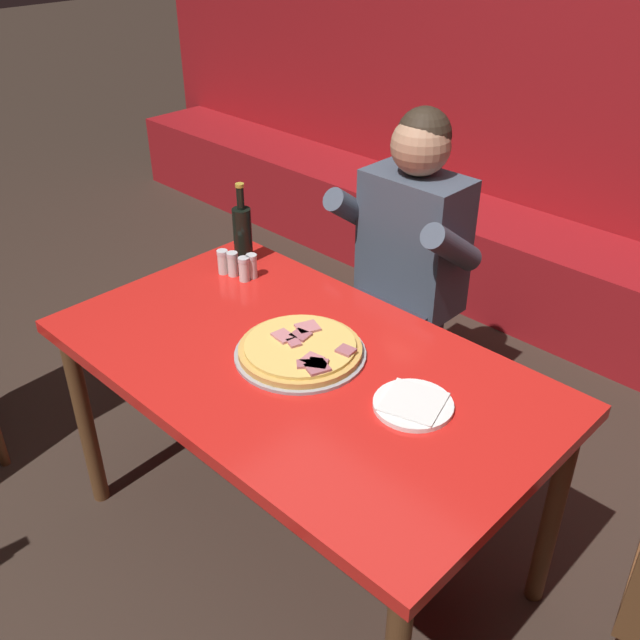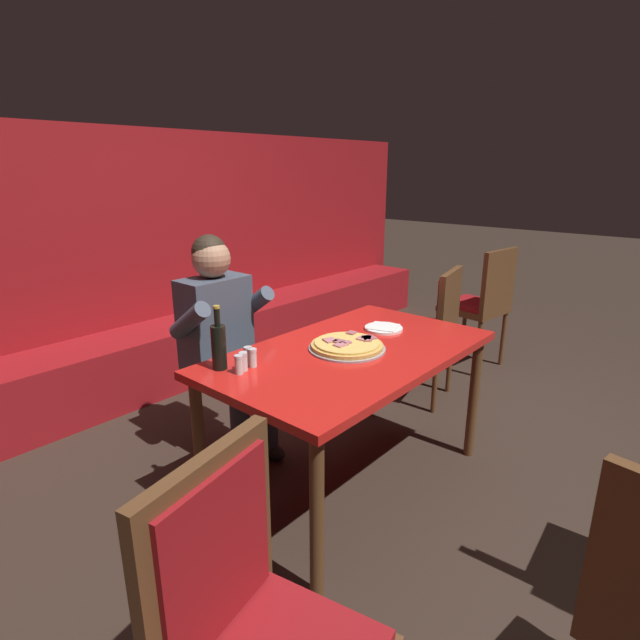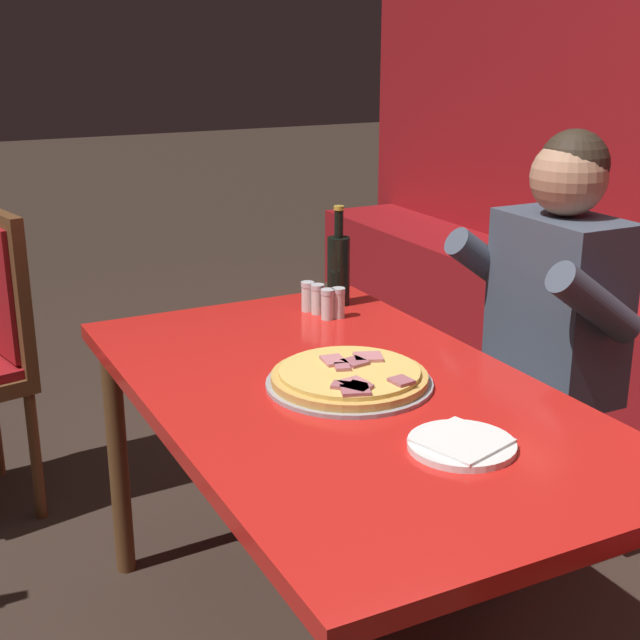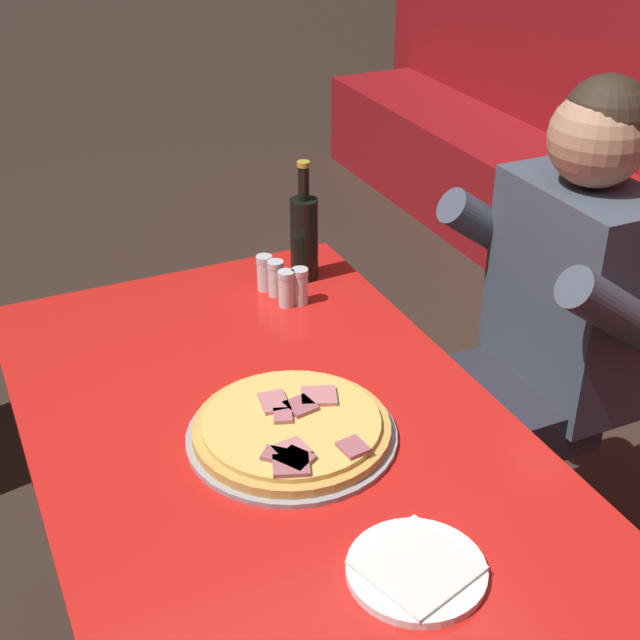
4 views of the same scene
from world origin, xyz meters
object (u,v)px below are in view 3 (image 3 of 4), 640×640
object	(u,v)px
main_dining_table	(344,421)
diner_seated_blue_shirt	(532,336)
beer_bottle	(339,268)
pizza	(350,378)
shaker_oregano	(328,306)
shaker_black_pepper	(338,304)
plate_white_paper	(462,444)
shaker_red_pepper_flakes	(318,301)
shaker_parmesan	(308,298)

from	to	relation	value
main_dining_table	diner_seated_blue_shirt	distance (m)	0.75
beer_bottle	diner_seated_blue_shirt	bearing A→B (deg)	49.19
pizza	shaker_oregano	size ratio (longest dim) A/B	4.42
shaker_black_pepper	shaker_oregano	distance (m)	0.03
pizza	beer_bottle	distance (m)	0.64
plate_white_paper	shaker_red_pepper_flakes	size ratio (longest dim) A/B	2.44
plate_white_paper	shaker_oregano	xyz separation A→B (m)	(-0.83, 0.14, 0.03)
shaker_red_pepper_flakes	shaker_parmesan	world-z (taller)	same
main_dining_table	shaker_oregano	bearing A→B (deg)	156.69
shaker_red_pepper_flakes	shaker_oregano	bearing A→B (deg)	2.54
pizza	plate_white_paper	world-z (taller)	pizza
plate_white_paper	shaker_parmesan	distance (m)	0.94
beer_bottle	shaker_oregano	size ratio (longest dim) A/B	3.40
main_dining_table	beer_bottle	distance (m)	0.68
diner_seated_blue_shirt	pizza	bearing A→B (deg)	-73.87
shaker_red_pepper_flakes	shaker_black_pepper	distance (m)	0.07
shaker_parmesan	diner_seated_blue_shirt	distance (m)	0.64
main_dining_table	plate_white_paper	xyz separation A→B (m)	(0.37, 0.06, 0.09)
shaker_red_pepper_flakes	shaker_oregano	size ratio (longest dim) A/B	1.00
plate_white_paper	shaker_black_pepper	xyz separation A→B (m)	(-0.83, 0.18, 0.03)
shaker_black_pepper	diner_seated_blue_shirt	world-z (taller)	diner_seated_blue_shirt
pizza	shaker_oregano	bearing A→B (deg)	158.40
shaker_red_pepper_flakes	main_dining_table	bearing A→B (deg)	-20.80
shaker_black_pepper	diner_seated_blue_shirt	distance (m)	0.55
main_dining_table	shaker_oregano	xyz separation A→B (m)	(-0.47, 0.20, 0.12)
plate_white_paper	main_dining_table	bearing A→B (deg)	-170.79
shaker_black_pepper	pizza	bearing A→B (deg)	-25.18
main_dining_table	pizza	size ratio (longest dim) A/B	3.86
main_dining_table	shaker_red_pepper_flakes	xyz separation A→B (m)	(-0.52, 0.20, 0.12)
plate_white_paper	diner_seated_blue_shirt	world-z (taller)	diner_seated_blue_shirt
shaker_parmesan	shaker_oregano	world-z (taller)	same
pizza	shaker_red_pepper_flakes	xyz separation A→B (m)	(-0.51, 0.18, 0.02)
plate_white_paper	diner_seated_blue_shirt	distance (m)	0.88
beer_bottle	diner_seated_blue_shirt	size ratio (longest dim) A/B	0.23
shaker_black_pepper	plate_white_paper	bearing A→B (deg)	-11.88
shaker_oregano	diner_seated_blue_shirt	xyz separation A→B (m)	(0.25, 0.52, -0.09)
beer_bottle	diner_seated_blue_shirt	xyz separation A→B (m)	(0.37, 0.42, -0.16)
beer_bottle	diner_seated_blue_shirt	distance (m)	0.58
pizza	diner_seated_blue_shirt	world-z (taller)	diner_seated_blue_shirt
pizza	beer_bottle	size ratio (longest dim) A/B	1.30
shaker_black_pepper	diner_seated_blue_shirt	bearing A→B (deg)	62.48
shaker_parmesan	main_dining_table	bearing A→B (deg)	-18.33
main_dining_table	shaker_black_pepper	size ratio (longest dim) A/B	17.07
shaker_red_pepper_flakes	shaker_black_pepper	world-z (taller)	same
main_dining_table	shaker_black_pepper	xyz separation A→B (m)	(-0.47, 0.23, 0.12)
beer_bottle	shaker_red_pepper_flakes	size ratio (longest dim) A/B	3.40
beer_bottle	main_dining_table	bearing A→B (deg)	-27.00
plate_white_paper	shaker_oregano	size ratio (longest dim) A/B	2.44
shaker_black_pepper	shaker_oregano	bearing A→B (deg)	-93.64
shaker_red_pepper_flakes	diner_seated_blue_shirt	bearing A→B (deg)	59.13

